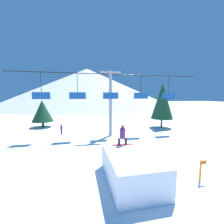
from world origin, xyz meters
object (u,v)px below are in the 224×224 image
(snow_ramp, at_px, (131,167))
(distant_skier, at_px, (61,129))
(snowboarder, at_px, (123,135))
(pine_tree_near, at_px, (162,101))
(trail_marker, at_px, (201,170))

(snow_ramp, distance_m, distant_skier, 12.68)
(snowboarder, height_order, pine_tree_near, pine_tree_near)
(trail_marker, relative_size, distant_skier, 1.00)
(snowboarder, distance_m, distant_skier, 11.33)
(snow_ramp, bearing_deg, trail_marker, -13.44)
(snow_ramp, distance_m, snowboarder, 2.13)
(trail_marker, bearing_deg, snow_ramp, 166.56)
(snow_ramp, xyz_separation_m, distant_skier, (-5.07, 11.62, -0.12))
(trail_marker, bearing_deg, snowboarder, 147.08)
(pine_tree_near, distance_m, distant_skier, 14.73)
(pine_tree_near, relative_size, distant_skier, 5.39)
(snow_ramp, relative_size, trail_marker, 3.50)
(pine_tree_near, bearing_deg, snowboarder, -130.21)
(snowboarder, distance_m, pine_tree_near, 14.54)
(distant_skier, bearing_deg, pine_tree_near, 3.87)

